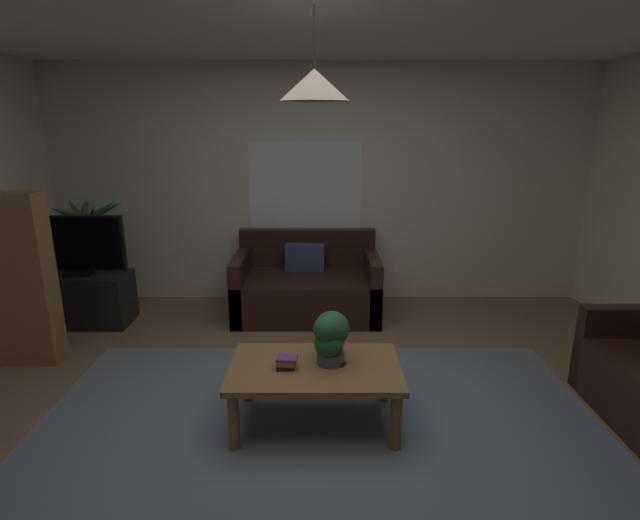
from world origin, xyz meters
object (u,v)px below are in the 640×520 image
object	(u,v)px
book_on_table_1	(288,362)
potted_plant_on_table	(331,335)
tv	(75,245)
pendant_lamp	(315,85)
coffee_table	(316,374)
bookshelf_corner	(7,279)
tv_stand	(84,299)
remote_on_table_0	(334,361)
couch_under_window	(308,288)
potted_palm_corner	(92,253)
book_on_table_0	(286,366)
book_on_table_2	(288,358)

from	to	relation	value
book_on_table_1	potted_plant_on_table	world-z (taller)	potted_plant_on_table
book_on_table_1	tv	xyz separation A→B (m)	(-2.10, 1.68, 0.34)
book_on_table_1	pendant_lamp	size ratio (longest dim) A/B	0.23
coffee_table	bookshelf_corner	distance (m)	2.64
tv_stand	tv	bearing A→B (deg)	-90.00
tv	pendant_lamp	bearing A→B (deg)	-35.95
book_on_table_1	coffee_table	bearing A→B (deg)	8.99
remote_on_table_0	tv_stand	xyz separation A→B (m)	(-2.40, 1.64, -0.18)
potted_plant_on_table	tv	xyz separation A→B (m)	(-2.37, 1.61, 0.19)
tv	bookshelf_corner	distance (m)	0.80
tv_stand	tv	xyz separation A→B (m)	(-0.00, -0.02, 0.55)
couch_under_window	book_on_table_1	world-z (taller)	couch_under_window
potted_palm_corner	potted_plant_on_table	bearing A→B (deg)	-40.71
coffee_table	bookshelf_corner	bearing A→B (deg)	160.34
couch_under_window	pendant_lamp	xyz separation A→B (m)	(0.10, -1.93, 1.83)
remote_on_table_0	potted_palm_corner	xyz separation A→B (m)	(-2.51, 2.14, 0.16)
bookshelf_corner	pendant_lamp	size ratio (longest dim) A/B	2.89
remote_on_table_0	tv	xyz separation A→B (m)	(-2.40, 1.62, 0.37)
couch_under_window	book_on_table_0	size ratio (longest dim) A/B	12.84
book_on_table_0	remote_on_table_0	world-z (taller)	book_on_table_0
book_on_table_0	pendant_lamp	xyz separation A→B (m)	(0.19, 0.03, 1.68)
potted_palm_corner	bookshelf_corner	bearing A→B (deg)	-93.40
couch_under_window	remote_on_table_0	bearing A→B (deg)	-83.30
book_on_table_2	bookshelf_corner	world-z (taller)	bookshelf_corner
pendant_lamp	tv_stand	bearing A→B (deg)	143.70
tv	pendant_lamp	world-z (taller)	pendant_lamp
potted_palm_corner	bookshelf_corner	xyz separation A→B (m)	(-0.08, -1.29, 0.13)
book_on_table_1	potted_palm_corner	size ratio (longest dim) A/B	0.09
couch_under_window	tv	distance (m)	2.25
coffee_table	potted_plant_on_table	size ratio (longest dim) A/B	3.20
coffee_table	book_on_table_0	xyz separation A→B (m)	(-0.19, -0.03, 0.08)
potted_plant_on_table	tv_stand	world-z (taller)	potted_plant_on_table
book_on_table_0	tv_stand	distance (m)	2.70
couch_under_window	potted_plant_on_table	world-z (taller)	couch_under_window
remote_on_table_0	pendant_lamp	size ratio (longest dim) A/B	0.33
couch_under_window	book_on_table_0	world-z (taller)	couch_under_window
book_on_table_0	bookshelf_corner	bearing A→B (deg)	158.18
tv_stand	book_on_table_2	bearing A→B (deg)	-39.03
coffee_table	pendant_lamp	world-z (taller)	pendant_lamp
book_on_table_2	remote_on_table_0	distance (m)	0.31
book_on_table_1	pendant_lamp	bearing A→B (deg)	8.99
book_on_table_0	book_on_table_2	world-z (taller)	book_on_table_2
coffee_table	book_on_table_2	world-z (taller)	book_on_table_2
book_on_table_1	book_on_table_2	bearing A→B (deg)	-36.42
coffee_table	book_on_table_2	bearing A→B (deg)	-170.53
remote_on_table_0	coffee_table	bearing A→B (deg)	-37.90
tv_stand	pendant_lamp	world-z (taller)	pendant_lamp
book_on_table_2	tv	xyz separation A→B (m)	(-2.10, 1.68, 0.32)
book_on_table_2	bookshelf_corner	bearing A→B (deg)	158.31
book_on_table_0	tv	xyz separation A→B (m)	(-2.09, 1.68, 0.37)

